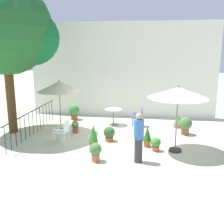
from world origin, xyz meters
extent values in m
plane|color=beige|center=(0.00, 0.00, 0.00)|extent=(60.00, 60.00, 0.00)
cube|color=white|center=(0.00, 3.72, 2.42)|extent=(9.58, 0.30, 4.83)
cube|color=black|center=(-3.33, 0.00, 1.00)|extent=(0.03, 4.89, 0.03)
cylinder|color=black|center=(-3.33, -2.26, 0.50)|extent=(0.02, 0.02, 1.00)
cylinder|color=black|center=(-3.33, -1.88, 0.50)|extent=(0.02, 0.02, 1.00)
cylinder|color=black|center=(-3.33, -1.51, 0.50)|extent=(0.02, 0.02, 1.00)
cylinder|color=black|center=(-3.33, -1.13, 0.50)|extent=(0.02, 0.02, 1.00)
cylinder|color=black|center=(-3.33, -0.75, 0.50)|extent=(0.02, 0.02, 1.00)
cylinder|color=black|center=(-3.33, -0.38, 0.50)|extent=(0.02, 0.02, 1.00)
cylinder|color=black|center=(-3.33, 0.00, 0.50)|extent=(0.02, 0.02, 1.00)
cylinder|color=black|center=(-3.33, 0.38, 0.50)|extent=(0.02, 0.02, 1.00)
cylinder|color=black|center=(-3.33, 0.75, 0.50)|extent=(0.02, 0.02, 1.00)
cylinder|color=black|center=(-3.33, 1.13, 0.50)|extent=(0.02, 0.02, 1.00)
cylinder|color=black|center=(-3.33, 1.51, 0.50)|extent=(0.02, 0.02, 1.00)
cylinder|color=black|center=(-3.33, 1.88, 0.50)|extent=(0.02, 0.02, 1.00)
cylinder|color=black|center=(-3.33, 2.26, 0.50)|extent=(0.02, 0.02, 1.00)
cylinder|color=#4E331A|center=(-4.31, 0.15, 1.51)|extent=(0.37, 0.37, 3.02)
sphere|color=#1E5927|center=(-4.31, 0.15, 4.33)|extent=(3.74, 3.74, 3.74)
sphere|color=#13602F|center=(-3.37, 0.52, 3.95)|extent=(2.24, 2.24, 2.24)
cylinder|color=#2D2D2D|center=(2.42, -1.14, 0.04)|extent=(0.44, 0.44, 0.08)
cylinder|color=slate|center=(2.42, -1.14, 1.14)|extent=(0.04, 0.04, 2.28)
cone|color=beige|center=(2.42, -1.14, 2.09)|extent=(2.06, 2.06, 0.37)
sphere|color=slate|center=(2.42, -1.14, 2.31)|extent=(0.06, 0.06, 0.06)
cylinder|color=#2D2D2D|center=(-2.28, 0.47, 0.04)|extent=(0.44, 0.44, 0.08)
cylinder|color=slate|center=(-2.28, 0.47, 1.10)|extent=(0.04, 0.04, 2.19)
cone|color=beige|center=(-2.28, 0.47, 1.98)|extent=(1.83, 1.83, 0.43)
sphere|color=slate|center=(-2.28, 0.47, 2.22)|extent=(0.06, 0.06, 0.06)
cylinder|color=silver|center=(-0.20, 1.87, 0.75)|extent=(0.80, 0.80, 0.02)
cylinder|color=slate|center=(-0.20, 1.87, 0.37)|extent=(0.06, 0.06, 0.73)
cylinder|color=slate|center=(-0.20, 1.87, 0.01)|extent=(0.44, 0.44, 0.03)
cube|color=white|center=(-1.84, -0.82, 0.44)|extent=(0.55, 0.52, 0.04)
cube|color=white|center=(-1.62, -0.85, 0.67)|extent=(0.10, 0.43, 0.41)
cube|color=white|center=(-1.81, -0.62, 0.56)|extent=(0.45, 0.11, 0.03)
cube|color=white|center=(-1.87, -1.02, 0.56)|extent=(0.45, 0.11, 0.03)
cylinder|color=white|center=(-2.04, -0.58, 0.21)|extent=(0.04, 0.04, 0.42)
cylinder|color=white|center=(-2.10, -0.99, 0.21)|extent=(0.04, 0.04, 0.42)
cylinder|color=white|center=(-1.59, -0.65, 0.21)|extent=(0.04, 0.04, 0.42)
cylinder|color=white|center=(-1.65, -1.06, 0.21)|extent=(0.04, 0.04, 0.42)
cube|color=#315091|center=(0.94, 1.80, 0.45)|extent=(0.46, 0.43, 0.04)
cube|color=#315091|center=(1.14, 1.80, 0.67)|extent=(0.04, 0.41, 0.40)
cube|color=#315091|center=(0.93, 1.99, 0.57)|extent=(0.41, 0.04, 0.03)
cube|color=#315091|center=(0.94, 1.61, 0.57)|extent=(0.41, 0.04, 0.03)
cylinder|color=#315091|center=(0.73, 1.99, 0.22)|extent=(0.04, 0.04, 0.43)
cylinder|color=#315091|center=(0.73, 1.60, 0.22)|extent=(0.04, 0.04, 0.43)
cylinder|color=#315091|center=(1.14, 2.00, 0.22)|extent=(0.04, 0.04, 0.43)
cylinder|color=#315091|center=(1.15, 1.61, 0.22)|extent=(0.04, 0.04, 0.43)
cylinder|color=#B56435|center=(1.74, -1.21, 0.08)|extent=(0.27, 0.27, 0.17)
cylinder|color=#382819|center=(1.74, -1.21, 0.16)|extent=(0.24, 0.24, 0.02)
sphere|color=#388D39|center=(1.74, -1.21, 0.32)|extent=(0.36, 0.36, 0.36)
sphere|color=#B84FA4|center=(1.84, -1.29, 0.28)|extent=(0.10, 0.10, 0.10)
sphere|color=#B84FA4|center=(1.84, -1.18, 0.34)|extent=(0.11, 0.11, 0.11)
sphere|color=#B84FA4|center=(1.78, -1.33, 0.29)|extent=(0.08, 0.08, 0.08)
sphere|color=#B84FA4|center=(1.67, -1.34, 0.35)|extent=(0.09, 0.09, 0.09)
cylinder|color=brown|center=(-2.29, 2.58, 0.13)|extent=(0.33, 0.33, 0.26)
cylinder|color=#382819|center=(-2.29, 2.58, 0.25)|extent=(0.29, 0.29, 0.02)
sphere|color=#367F3A|center=(-2.29, 2.58, 0.49)|extent=(0.54, 0.54, 0.54)
cylinder|color=#B45932|center=(1.43, -0.83, 0.12)|extent=(0.26, 0.26, 0.24)
cylinder|color=#382819|center=(1.43, -0.83, 0.23)|extent=(0.23, 0.23, 0.02)
cone|color=#2A641B|center=(1.43, -0.83, 0.51)|extent=(0.32, 0.32, 0.54)
cylinder|color=#964835|center=(-1.64, 0.43, 0.12)|extent=(0.25, 0.25, 0.24)
cylinder|color=#382819|center=(-1.64, 0.43, 0.23)|extent=(0.22, 0.22, 0.02)
sphere|color=#487337|center=(-1.64, 0.43, 0.37)|extent=(0.31, 0.31, 0.31)
sphere|color=gold|center=(-1.68, 0.33, 0.45)|extent=(0.09, 0.09, 0.09)
sphere|color=gold|center=(-1.60, 0.31, 0.42)|extent=(0.09, 0.09, 0.09)
sphere|color=gold|center=(-1.69, 0.54, 0.42)|extent=(0.07, 0.07, 0.07)
cylinder|color=#C46549|center=(2.76, 1.85, 0.08)|extent=(0.36, 0.36, 0.17)
cylinder|color=#382819|center=(2.76, 1.85, 0.16)|extent=(0.31, 0.31, 0.02)
cone|color=green|center=(2.76, 1.85, 0.38)|extent=(0.39, 0.39, 0.43)
cylinder|color=#9C4E2C|center=(-0.55, -0.99, 0.08)|extent=(0.32, 0.32, 0.17)
cylinder|color=#382819|center=(-0.55, -0.99, 0.16)|extent=(0.28, 0.28, 0.02)
cone|color=#2F7A29|center=(-0.55, -0.99, 0.49)|extent=(0.35, 0.35, 0.65)
cylinder|color=#BB5935|center=(-0.04, -0.41, 0.08)|extent=(0.33, 0.33, 0.17)
cylinder|color=#382819|center=(-0.04, -0.41, 0.16)|extent=(0.29, 0.29, 0.02)
sphere|color=#2B572A|center=(-0.04, -0.41, 0.36)|extent=(0.45, 0.45, 0.45)
sphere|color=#EF533B|center=(-0.21, -0.46, 0.44)|extent=(0.12, 0.12, 0.12)
sphere|color=#EF533B|center=(0.12, -0.44, 0.38)|extent=(0.10, 0.10, 0.10)
sphere|color=#EF533B|center=(-0.18, -0.30, 0.43)|extent=(0.10, 0.10, 0.10)
sphere|color=#EF533B|center=(-0.06, -0.56, 0.38)|extent=(0.13, 0.13, 0.13)
cylinder|color=brown|center=(2.98, 0.85, 0.13)|extent=(0.33, 0.33, 0.26)
cylinder|color=#382819|center=(2.98, 0.85, 0.25)|extent=(0.29, 0.29, 0.02)
sphere|color=#4B6E41|center=(2.98, 0.85, 0.49)|extent=(0.54, 0.54, 0.54)
cylinder|color=#C26F4A|center=(-0.18, -2.40, 0.12)|extent=(0.27, 0.27, 0.24)
cylinder|color=#382819|center=(-0.18, -2.40, 0.23)|extent=(0.24, 0.24, 0.02)
sphere|color=#4C723B|center=(-0.18, -2.40, 0.41)|extent=(0.40, 0.40, 0.40)
sphere|color=#B848AB|center=(-0.23, -2.26, 0.45)|extent=(0.10, 0.10, 0.10)
sphere|color=#B848AB|center=(-0.27, -2.33, 0.39)|extent=(0.09, 0.09, 0.09)
cylinder|color=#33333D|center=(1.17, -2.26, 0.39)|extent=(0.26, 0.26, 0.78)
cylinder|color=#3B6EB4|center=(1.17, -2.26, 1.09)|extent=(0.45, 0.45, 0.62)
sphere|color=tan|center=(1.17, -2.26, 1.51)|extent=(0.21, 0.21, 0.21)
camera|label=1|loc=(1.50, -10.45, 3.58)|focal=43.94mm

